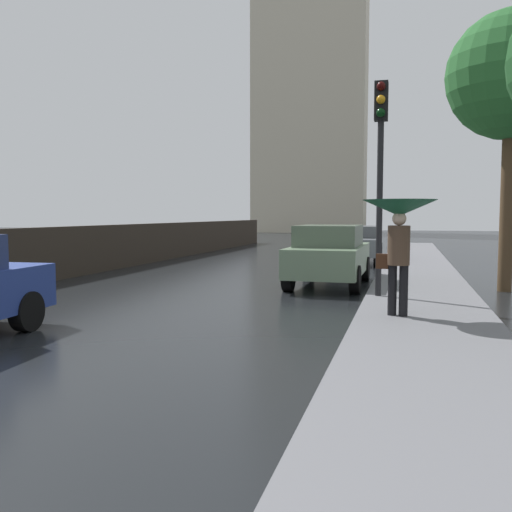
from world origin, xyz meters
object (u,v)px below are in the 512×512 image
Objects in this scene: street_tree_near at (512,77)px; car_grey_near_kerb at (357,243)px; pedestrian_with_umbrella_far at (399,220)px; car_green_far_ahead at (329,254)px; traffic_light at (380,148)px.

car_grey_near_kerb is at bearing 119.75° from street_tree_near.
car_grey_near_kerb is at bearing -68.91° from pedestrian_with_umbrella_far.
street_tree_near is (3.98, -6.96, 4.10)m from car_grey_near_kerb.
car_green_far_ahead is 4.84m from pedestrian_with_umbrella_far.
car_green_far_ahead is 0.91× the size of traffic_light.
street_tree_near reaches higher than car_green_far_ahead.
car_grey_near_kerb is 1.18× the size of car_green_far_ahead.
traffic_light is 4.05m from street_tree_near.
street_tree_near is (4.02, 0.08, 4.04)m from car_green_far_ahead.
street_tree_near reaches higher than car_grey_near_kerb.
pedestrian_with_umbrella_far is at bearing -117.01° from street_tree_near.
pedestrian_with_umbrella_far reaches higher than car_green_far_ahead.
pedestrian_with_umbrella_far is 0.44× the size of traffic_light.
traffic_light is 0.67× the size of street_tree_near.
street_tree_near reaches higher than pedestrian_with_umbrella_far.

